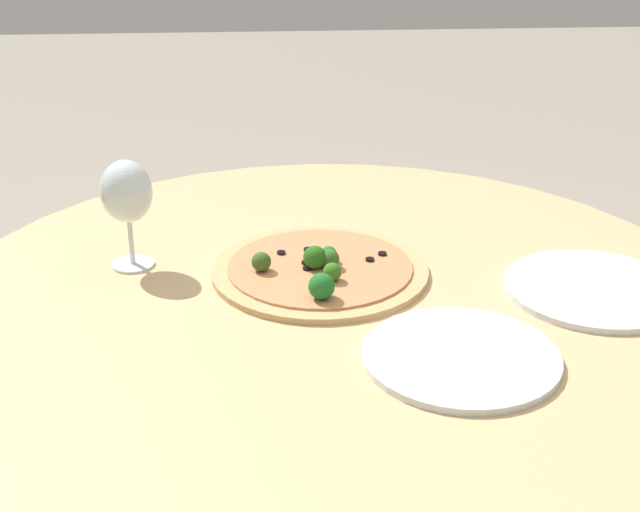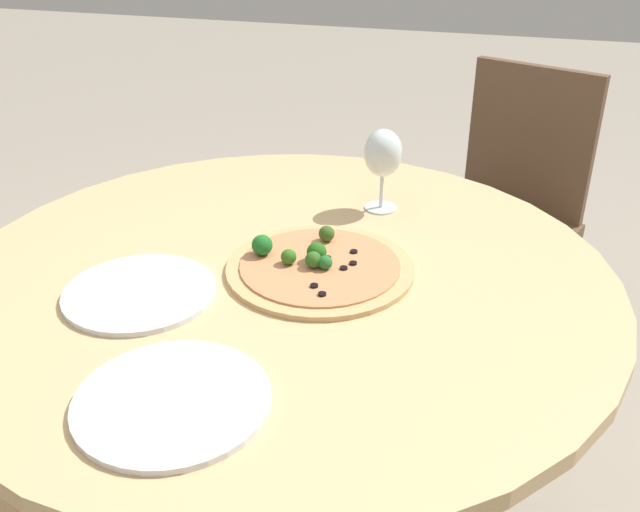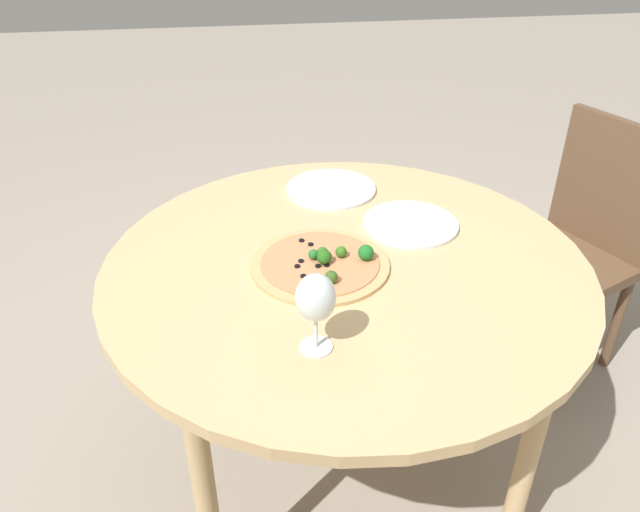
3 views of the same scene
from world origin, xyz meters
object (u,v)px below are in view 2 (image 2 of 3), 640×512
at_px(pizza, 318,265).
at_px(wine_glass, 383,155).
at_px(plate_far, 172,401).
at_px(plate_near, 140,292).
at_px(chair, 506,210).

bearing_deg(pizza, wine_glass, 79.30).
xyz_separation_m(pizza, wine_glass, (0.06, 0.29, 0.11)).
distance_m(pizza, plate_far, 0.42).
relative_size(pizza, plate_far, 1.26).
bearing_deg(plate_near, wine_glass, 55.04).
relative_size(wine_glass, plate_near, 0.68).
bearing_deg(pizza, plate_near, -148.00).
bearing_deg(chair, plate_far, -84.97).
bearing_deg(wine_glass, plate_near, -124.96).
relative_size(chair, plate_near, 3.34).
xyz_separation_m(wine_glass, plate_far, (-0.14, -0.70, -0.12)).
bearing_deg(wine_glass, plate_far, -101.46).
bearing_deg(wine_glass, chair, 67.83).
distance_m(chair, pizza, 1.01).
xyz_separation_m(chair, plate_far, (-0.40, -1.33, 0.25)).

